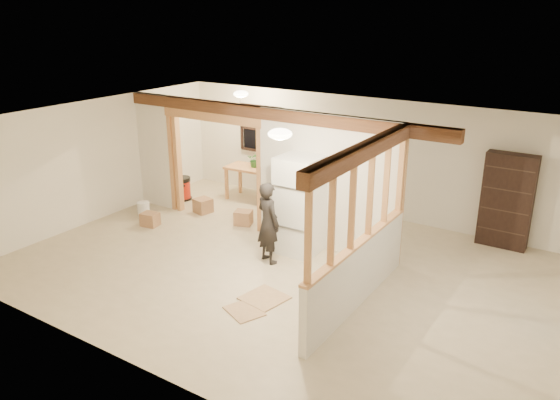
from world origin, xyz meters
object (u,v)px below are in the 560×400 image
Objects in this scene: refrigerator at (300,205)px; woman at (268,223)px; work_table at (253,184)px; bookshelf at (507,201)px; shop_vac at (183,188)px.

refrigerator is 0.72m from woman.
work_table is at bearing -28.26° from woman.
work_table is 0.71× the size of bookshelf.
refrigerator is at bearing -87.73° from woman.
shop_vac is 6.94m from bookshelf.
work_table is at bearing -175.42° from bookshelf.
work_table is (-2.32, 1.82, -0.50)m from refrigerator.
woman is at bearing -138.59° from bookshelf.
refrigerator reaches higher than shop_vac.
refrigerator is 2.99m from work_table.
bookshelf is at bearing 10.70° from shop_vac.
work_table is 5.42m from bookshelf.
bookshelf is at bearing -116.90° from woman.
refrigerator reaches higher than woman.
woman is 0.82× the size of bookshelf.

